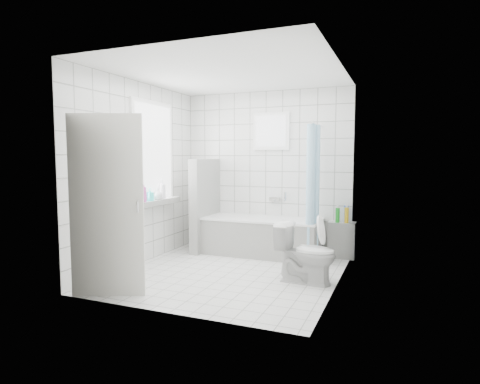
% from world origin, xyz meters
% --- Properties ---
extents(ground, '(3.00, 3.00, 0.00)m').
position_xyz_m(ground, '(0.00, 0.00, 0.00)').
color(ground, white).
rests_on(ground, ground).
extents(ceiling, '(3.00, 3.00, 0.00)m').
position_xyz_m(ceiling, '(0.00, 0.00, 2.60)').
color(ceiling, white).
rests_on(ceiling, ground).
extents(wall_back, '(2.80, 0.02, 2.60)m').
position_xyz_m(wall_back, '(0.00, 1.50, 1.30)').
color(wall_back, white).
rests_on(wall_back, ground).
extents(wall_front, '(2.80, 0.02, 2.60)m').
position_xyz_m(wall_front, '(0.00, -1.50, 1.30)').
color(wall_front, white).
rests_on(wall_front, ground).
extents(wall_left, '(0.02, 3.00, 2.60)m').
position_xyz_m(wall_left, '(-1.40, 0.00, 1.30)').
color(wall_left, white).
rests_on(wall_left, ground).
extents(wall_right, '(0.02, 3.00, 2.60)m').
position_xyz_m(wall_right, '(1.40, 0.00, 1.30)').
color(wall_right, white).
rests_on(wall_right, ground).
extents(window_left, '(0.01, 0.90, 1.40)m').
position_xyz_m(window_left, '(-1.35, 0.30, 1.60)').
color(window_left, white).
rests_on(window_left, wall_left).
extents(window_back, '(0.50, 0.01, 0.50)m').
position_xyz_m(window_back, '(0.10, 1.46, 1.95)').
color(window_back, white).
rests_on(window_back, wall_back).
extents(window_sill, '(0.18, 1.02, 0.08)m').
position_xyz_m(window_sill, '(-1.31, 0.30, 0.86)').
color(window_sill, white).
rests_on(window_sill, wall_left).
extents(door, '(0.75, 0.36, 2.00)m').
position_xyz_m(door, '(-0.88, -1.32, 1.00)').
color(door, silver).
rests_on(door, ground).
extents(bathtub, '(1.82, 0.77, 0.58)m').
position_xyz_m(bathtub, '(0.07, 1.12, 0.29)').
color(bathtub, white).
rests_on(bathtub, ground).
extents(partition_wall, '(0.15, 0.85, 1.50)m').
position_xyz_m(partition_wall, '(-0.90, 1.07, 0.75)').
color(partition_wall, white).
rests_on(partition_wall, ground).
extents(tiled_ledge, '(0.40, 0.24, 0.55)m').
position_xyz_m(tiled_ledge, '(1.27, 1.38, 0.28)').
color(tiled_ledge, white).
rests_on(tiled_ledge, ground).
extents(toilet, '(0.74, 0.45, 0.73)m').
position_xyz_m(toilet, '(1.03, -0.02, 0.37)').
color(toilet, white).
rests_on(toilet, ground).
extents(curtain_rod, '(0.02, 0.80, 0.02)m').
position_xyz_m(curtain_rod, '(0.92, 1.10, 2.00)').
color(curtain_rod, silver).
rests_on(curtain_rod, wall_back).
extents(shower_curtain, '(0.14, 0.48, 1.78)m').
position_xyz_m(shower_curtain, '(0.92, 0.97, 1.10)').
color(shower_curtain, '#47A1D3').
rests_on(shower_curtain, curtain_rod).
extents(tub_faucet, '(0.18, 0.06, 0.06)m').
position_xyz_m(tub_faucet, '(0.17, 1.46, 0.85)').
color(tub_faucet, silver).
rests_on(tub_faucet, wall_back).
extents(sill_bottles, '(0.20, 0.65, 0.31)m').
position_xyz_m(sill_bottles, '(-1.30, 0.20, 1.03)').
color(sill_bottles, white).
rests_on(sill_bottles, window_sill).
extents(ledge_bottles, '(0.19, 0.16, 0.25)m').
position_xyz_m(ledge_bottles, '(1.29, 1.34, 0.67)').
color(ledge_bottles, yellow).
rests_on(ledge_bottles, tiled_ledge).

